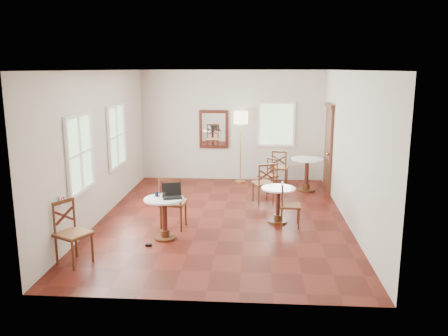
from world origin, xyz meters
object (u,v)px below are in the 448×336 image
mouse (176,196)px  cafe_table_near (164,214)px  chair_near_b (72,233)px  floor_lamp (241,122)px  water_glass (164,195)px  chair_mid_a (264,183)px  power_adapter (149,245)px  cafe_table_back (307,171)px  chair_back_a (280,168)px  chair_mid_b (289,205)px  navy_mug (157,194)px  laptop (172,194)px  cafe_table_mid (278,201)px  chair_near_a (173,202)px  chair_back_b (269,176)px

mouse → cafe_table_near: bearing=-174.4°
chair_near_b → floor_lamp: floor_lamp is taller
chair_near_b → mouse: chair_near_b is taller
cafe_table_near → water_glass: bearing=-113.3°
chair_mid_a → power_adapter: (-2.03, -2.83, -0.45)m
chair_near_b → water_glass: bearing=-18.1°
cafe_table_back → chair_mid_a: chair_mid_a is taller
cafe_table_near → water_glass: size_ratio=7.30×
cafe_table_near → chair_back_a: 4.74m
chair_mid_b → power_adapter: bearing=118.0°
water_glass → cafe_table_near: bearing=66.7°
chair_mid_a → chair_mid_b: size_ratio=1.09×
chair_near_b → power_adapter: chair_near_b is taller
floor_lamp → navy_mug: 4.57m
floor_lamp → navy_mug: size_ratio=18.09×
cafe_table_near → power_adapter: bearing=-119.3°
laptop → power_adapter: size_ratio=3.96×
cafe_table_back → power_adapter: 5.08m
cafe_table_mid → chair_near_a: bearing=-166.0°
cafe_table_mid → power_adapter: bearing=-147.7°
power_adapter → chair_near_b: bearing=-142.4°
cafe_table_mid → chair_back_a: 3.10m
chair_mid_b → mouse: (-2.08, -0.74, 0.35)m
chair_near_a → cafe_table_near: bearing=89.0°
chair_near_a → water_glass: bearing=88.9°
floor_lamp → chair_near_a: bearing=-106.9°
cafe_table_near → chair_mid_b: bearing=20.3°
cafe_table_mid → water_glass: (-2.09, -1.07, 0.37)m
chair_back_b → power_adapter: chair_back_b is taller
cafe_table_mid → floor_lamp: floor_lamp is taller
chair_near_a → chair_mid_b: chair_near_a is taller
cafe_table_near → cafe_table_mid: 2.34m
laptop → chair_mid_a: bearing=37.6°
chair_back_a → floor_lamp: floor_lamp is taller
cafe_table_mid → floor_lamp: 3.63m
floor_lamp → chair_near_b: bearing=-113.8°
chair_near_a → water_glass: chair_near_a is taller
chair_near_b → chair_mid_a: bearing=-11.7°
floor_lamp → mouse: (-1.01, -4.28, -0.85)m
chair_near_b → mouse: size_ratio=9.20×
cafe_table_back → chair_mid_a: size_ratio=0.88×
cafe_table_mid → cafe_table_back: bearing=71.8°
chair_back_b → cafe_table_back: bearing=52.1°
chair_near_a → floor_lamp: bearing=-102.7°
cafe_table_near → chair_back_a: (2.26, 4.16, -0.00)m
chair_near_b → chair_mid_a: (3.05, 3.61, -0.04)m
chair_near_a → power_adapter: chair_near_a is taller
cafe_table_mid → water_glass: 2.37m
chair_mid_a → chair_mid_b: bearing=83.9°
chair_mid_a → chair_back_b: (0.14, 0.98, -0.05)m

